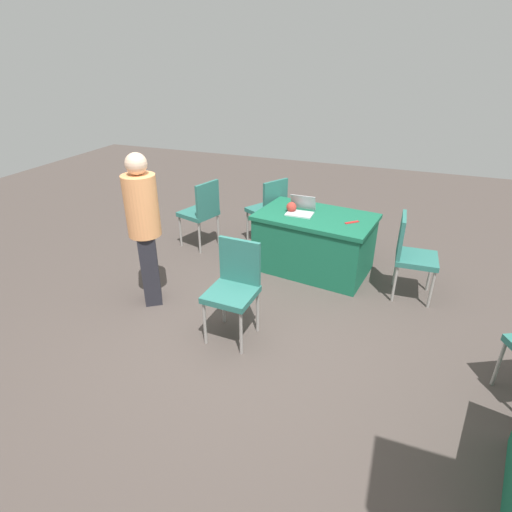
# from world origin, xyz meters

# --- Properties ---
(ground_plane) EXTENTS (14.40, 14.40, 0.00)m
(ground_plane) POSITION_xyz_m (0.00, 0.00, 0.00)
(ground_plane) COLOR #4C423D
(table_foreground) EXTENTS (1.51, 1.06, 0.74)m
(table_foreground) POSITION_xyz_m (-0.30, -1.65, 0.37)
(table_foreground) COLOR #196647
(table_foreground) RESTS_ON ground
(chair_tucked_right) EXTENTS (0.60, 0.60, 0.96)m
(chair_tucked_right) POSITION_xyz_m (0.50, -2.20, 0.56)
(chair_tucked_right) COLOR #9E9993
(chair_tucked_right) RESTS_ON ground
(chair_aisle) EXTENTS (0.46, 0.46, 0.97)m
(chair_aisle) POSITION_xyz_m (0.10, -0.06, 0.56)
(chair_aisle) COLOR #9E9993
(chair_aisle) RESTS_ON ground
(chair_by_pillar) EXTENTS (0.55, 0.55, 0.97)m
(chair_by_pillar) POSITION_xyz_m (1.33, -1.75, 0.56)
(chair_by_pillar) COLOR #9E9993
(chair_by_pillar) RESTS_ON ground
(chair_back_row) EXTENTS (0.46, 0.46, 0.96)m
(chair_back_row) POSITION_xyz_m (-1.43, -1.40, 0.55)
(chair_back_row) COLOR #9E9993
(chair_back_row) RESTS_ON ground
(person_attendee_standing) EXTENTS (0.47, 0.47, 1.66)m
(person_attendee_standing) POSITION_xyz_m (1.21, -0.28, 0.93)
(person_attendee_standing) COLOR #26262D
(person_attendee_standing) RESTS_ON ground
(laptop_silver) EXTENTS (0.32, 0.30, 0.21)m
(laptop_silver) POSITION_xyz_m (-0.10, -1.64, 0.78)
(laptop_silver) COLOR silver
(laptop_silver) RESTS_ON table_foreground
(yarn_ball) EXTENTS (0.13, 0.13, 0.13)m
(yarn_ball) POSITION_xyz_m (0.02, -1.65, 0.80)
(yarn_ball) COLOR #B2382D
(yarn_ball) RESTS_ON table_foreground
(scissors_red) EXTENTS (0.16, 0.15, 0.01)m
(scissors_red) POSITION_xyz_m (-0.75, -1.56, 0.74)
(scissors_red) COLOR red
(scissors_red) RESTS_ON table_foreground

